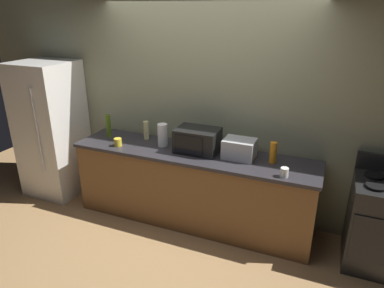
# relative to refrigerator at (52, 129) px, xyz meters

# --- Properties ---
(ground_plane) EXTENTS (8.00, 8.00, 0.00)m
(ground_plane) POSITION_rel_refrigerator_xyz_m (2.05, -0.40, -0.90)
(ground_plane) COLOR #A87F51
(back_wall) EXTENTS (6.40, 0.10, 2.70)m
(back_wall) POSITION_rel_refrigerator_xyz_m (2.05, 0.41, 0.45)
(back_wall) COLOR gray
(back_wall) RESTS_ON ground_plane
(counter_run) EXTENTS (2.84, 0.64, 0.90)m
(counter_run) POSITION_rel_refrigerator_xyz_m (2.05, 0.00, -0.45)
(counter_run) COLOR brown
(counter_run) RESTS_ON ground_plane
(refrigerator) EXTENTS (0.72, 0.73, 1.80)m
(refrigerator) POSITION_rel_refrigerator_xyz_m (0.00, 0.00, 0.00)
(refrigerator) COLOR white
(refrigerator) RESTS_ON ground_plane
(stove_range) EXTENTS (0.60, 0.61, 1.08)m
(stove_range) POSITION_rel_refrigerator_xyz_m (4.05, 0.00, -0.44)
(stove_range) COLOR black
(stove_range) RESTS_ON ground_plane
(microwave) EXTENTS (0.48, 0.35, 0.27)m
(microwave) POSITION_rel_refrigerator_xyz_m (2.10, 0.05, 0.13)
(microwave) COLOR black
(microwave) RESTS_ON counter_run
(toaster_oven) EXTENTS (0.34, 0.26, 0.21)m
(toaster_oven) POSITION_rel_refrigerator_xyz_m (2.58, 0.06, 0.10)
(toaster_oven) COLOR #B7BABF
(toaster_oven) RESTS_ON counter_run
(paper_towel_roll) EXTENTS (0.12, 0.12, 0.27)m
(paper_towel_roll) POSITION_rel_refrigerator_xyz_m (1.65, 0.05, 0.13)
(paper_towel_roll) COLOR white
(paper_towel_roll) RESTS_ON counter_run
(bottle_olive_oil) EXTENTS (0.06, 0.06, 0.29)m
(bottle_olive_oil) POSITION_rel_refrigerator_xyz_m (0.88, 0.06, 0.14)
(bottle_olive_oil) COLOR #4C6B19
(bottle_olive_oil) RESTS_ON counter_run
(bottle_vinegar) EXTENTS (0.07, 0.07, 0.23)m
(bottle_vinegar) POSITION_rel_refrigerator_xyz_m (1.36, 0.18, 0.11)
(bottle_vinegar) COLOR beige
(bottle_vinegar) RESTS_ON counter_run
(bottle_dish_soap) EXTENTS (0.07, 0.07, 0.23)m
(bottle_dish_soap) POSITION_rel_refrigerator_xyz_m (2.94, 0.07, 0.11)
(bottle_dish_soap) COLOR orange
(bottle_dish_soap) RESTS_ON counter_run
(mug_yellow) EXTENTS (0.09, 0.09, 0.09)m
(mug_yellow) POSITION_rel_refrigerator_xyz_m (1.17, -0.16, 0.05)
(mug_yellow) COLOR yellow
(mug_yellow) RESTS_ON counter_run
(mug_white) EXTENTS (0.08, 0.08, 0.09)m
(mug_white) POSITION_rel_refrigerator_xyz_m (3.11, -0.22, 0.05)
(mug_white) COLOR white
(mug_white) RESTS_ON counter_run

